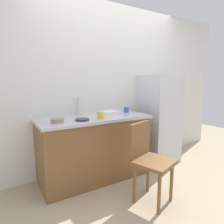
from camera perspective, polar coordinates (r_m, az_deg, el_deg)
name	(u,v)px	position (r m, az deg, el deg)	size (l,w,h in m)	color
ground_plane	(149,190)	(2.69, 10.84, -21.32)	(8.00, 8.00, 0.00)	tan
back_wall	(109,87)	(3.13, -0.87, 7.33)	(4.80, 0.10, 2.51)	silver
cabinet_base	(95,149)	(2.78, -5.04, -10.66)	(1.48, 0.60, 0.83)	brown
countertop	(94,118)	(2.66, -5.18, -1.79)	(1.52, 0.64, 0.04)	#B7B7BC
faucet	(78,106)	(2.81, -9.82, 1.75)	(0.02, 0.02, 0.25)	#B7B7BC
refrigerator	(159,118)	(3.40, 13.47, -1.85)	(0.54, 0.56, 1.44)	silver
chair	(149,158)	(2.28, 10.70, -13.05)	(0.51, 0.51, 0.89)	brown
dish_tray	(109,113)	(2.81, -0.95, -0.23)	(0.28, 0.20, 0.05)	white
terracotta_bowl	(57,120)	(2.36, -15.64, -2.39)	(0.15, 0.15, 0.05)	gray
hotplate	(82,120)	(2.43, -8.66, -2.19)	(0.17, 0.17, 0.02)	#2D2D2D
cup_blue	(126,110)	(3.02, 4.17, 0.64)	(0.08, 0.08, 0.08)	blue
cup_yellow	(100,115)	(2.49, -3.38, -0.91)	(0.08, 0.08, 0.10)	yellow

